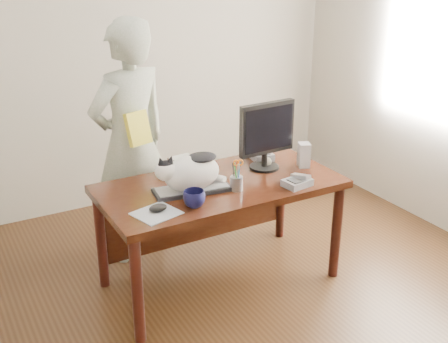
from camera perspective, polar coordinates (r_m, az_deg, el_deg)
room at (r=3.03m, az=5.10°, el=5.36°), size 4.50×4.50×4.50m
desk at (r=3.84m, az=-0.94°, el=-2.80°), size 1.60×0.80×0.75m
keyboard at (r=3.59m, az=-3.25°, el=-1.82°), size 0.51×0.25×0.03m
cat at (r=3.54m, az=-3.52°, el=-0.02°), size 0.49×0.28×0.27m
monitor at (r=3.87m, az=4.37°, el=4.00°), size 0.43×0.22×0.48m
pen_cup at (r=3.60m, az=1.28°, el=-1.02°), size 0.10×0.10×0.21m
mousepad at (r=3.32m, az=-6.89°, el=-4.23°), size 0.29×0.28×0.01m
mouse at (r=3.34m, az=-6.73°, el=-3.68°), size 0.13×0.10×0.04m
coffee_mug at (r=3.37m, az=-3.04°, el=-2.77°), size 0.19×0.19×0.10m
phone at (r=3.70m, az=7.47°, el=-1.04°), size 0.20×0.17×0.08m
speaker at (r=4.00m, az=8.12°, el=1.67°), size 0.11×0.11×0.17m
baseball at (r=4.00m, az=4.39°, el=0.99°), size 0.07×0.07×0.07m
book_stack at (r=3.94m, az=-4.01°, el=0.76°), size 0.25×0.19×0.09m
calculator at (r=4.14m, az=3.74°, el=1.67°), size 0.17×0.21×0.06m
person at (r=4.09m, az=-9.46°, el=2.86°), size 0.74×0.59×1.78m
held_book at (r=3.89m, az=-8.73°, el=4.36°), size 0.19×0.14×0.23m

